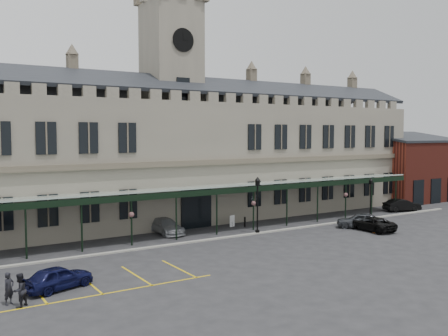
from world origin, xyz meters
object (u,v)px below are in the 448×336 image
station_building (172,158)px  lamp_post_mid (258,200)px  lamp_post_right (371,195)px  car_taxi (166,226)px  car_left_a (58,278)px  sign_board (232,221)px  person_a (9,289)px  car_right_a (360,221)px  person_b (19,290)px  traffic_cone (376,229)px  car_right_b (402,205)px  clock_tower (172,93)px  car_van (371,224)px

station_building → lamp_post_mid: station_building is taller
lamp_post_right → car_taxi: lamp_post_right is taller
lamp_post_mid → car_left_a: (-19.14, -6.77, -2.35)m
sign_board → person_a: 24.96m
station_building → car_right_a: station_building is taller
car_left_a → person_b: (-2.43, -1.95, 0.20)m
car_taxi → car_right_a: bearing=-26.1°
lamp_post_mid → person_b: size_ratio=2.89×
station_building → person_a: (-18.70, -18.33, -5.61)m
traffic_cone → car_taxi: (-16.14, 9.89, 0.35)m
lamp_post_right → person_a: size_ratio=2.54×
car_taxi → car_right_b: 28.81m
clock_tower → person_a: size_ratio=14.42×
car_van → lamp_post_right: bearing=-136.9°
clock_tower → person_b: bearing=-133.7°
clock_tower → lamp_post_mid: clock_tower is taller
sign_board → car_left_a: 21.89m
person_b → car_left_a: bearing=179.8°
traffic_cone → sign_board: 13.26m
car_taxi → car_van: bearing=-29.9°
car_left_a → car_taxi: bearing=-65.9°
car_van → car_right_a: (0.00, 1.35, 0.10)m
clock_tower → lamp_post_right: 23.16m
lamp_post_mid → car_van: size_ratio=1.11×
lamp_post_right → sign_board: (-14.45, 4.28, -2.05)m
lamp_post_mid → sign_board: lamp_post_mid is taller
person_a → car_right_a: bearing=-25.1°
car_van → person_b: bearing=8.5°
car_left_a → car_right_a: 29.09m
car_right_a → person_b: 31.79m
lamp_post_mid → car_right_a: (9.72, -3.16, -2.30)m
lamp_post_mid → sign_board: bearing=91.2°
clock_tower → car_taxi: size_ratio=5.26×
car_right_b → person_a: 44.71m
traffic_cone → person_b: person_b is taller
lamp_post_mid → traffic_cone: bearing=-30.7°
person_b → car_van: bearing=148.8°
lamp_post_right → car_right_b: 7.80m
car_right_a → station_building: bearing=-88.0°
station_building → car_right_b: size_ratio=13.90×
sign_board → car_right_b: 21.95m
lamp_post_mid → person_b: 23.37m
clock_tower → car_van: 23.39m
car_left_a → car_taxi: (12.21, 11.19, -0.01)m
traffic_cone → sign_board: size_ratio=0.62×
clock_tower → sign_board: bearing=-63.6°
lamp_post_right → person_a: lamp_post_right is taller
car_right_b → car_right_a: bearing=126.8°
car_van → lamp_post_mid: bearing=-24.1°
traffic_cone → car_right_b: size_ratio=0.16×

